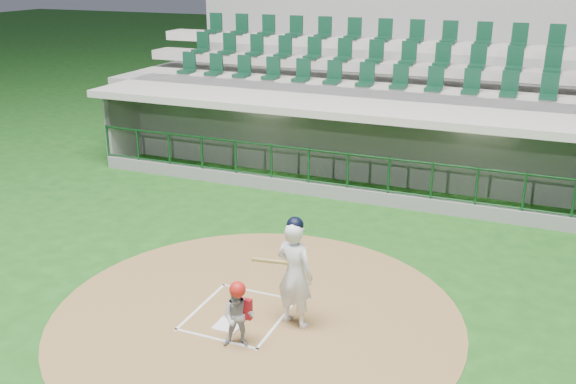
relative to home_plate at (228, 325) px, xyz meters
name	(u,v)px	position (x,y,z in m)	size (l,w,h in m)	color
ground	(246,307)	(0.00, 0.70, -0.02)	(120.00, 120.00, 0.00)	#164714
dirt_circle	(257,315)	(0.30, 0.50, -0.02)	(7.20, 7.20, 0.01)	brown
home_plate	(228,325)	(0.00, 0.00, 0.00)	(0.43, 0.43, 0.02)	white
batter_box_chalk	(239,314)	(0.00, 0.40, 0.00)	(1.55, 1.80, 0.01)	white
dugout_structure	(373,147)	(0.13, 8.52, 0.93)	(16.40, 3.70, 3.00)	gray
seating_deck	(395,109)	(0.00, 11.61, 1.40)	(17.00, 6.72, 5.15)	gray
batter	(295,272)	(1.02, 0.50, 0.97)	(0.93, 0.94, 1.97)	white
catcher	(239,314)	(0.45, -0.46, 0.56)	(0.62, 0.54, 1.15)	#939298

